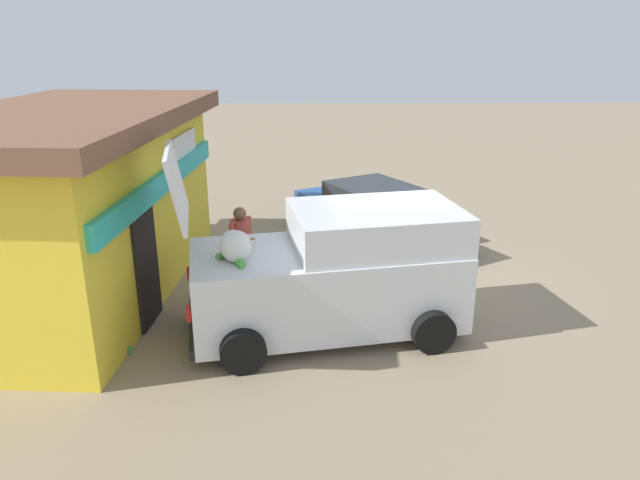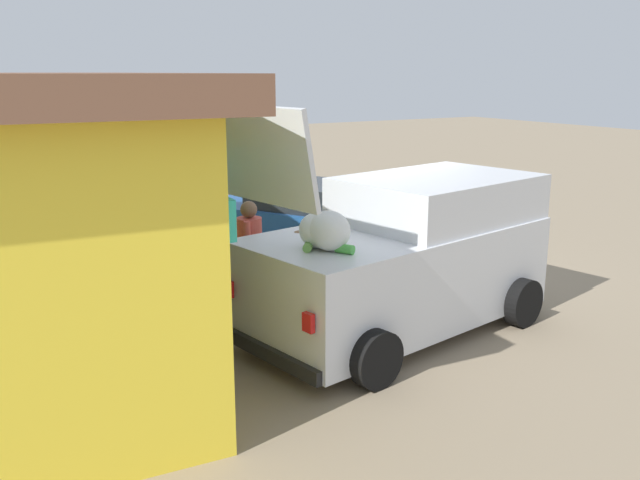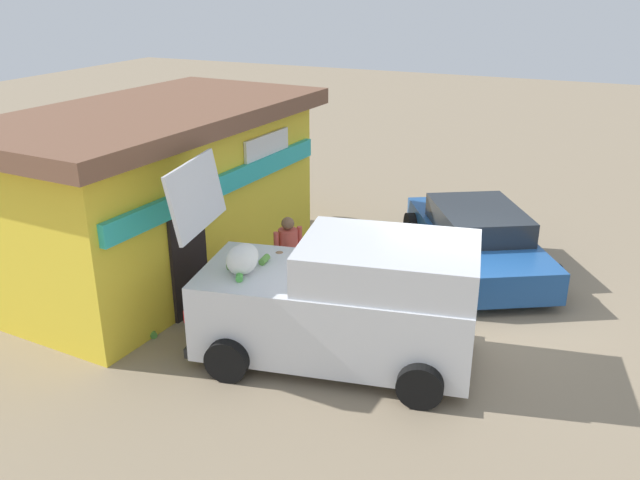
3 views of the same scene
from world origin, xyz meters
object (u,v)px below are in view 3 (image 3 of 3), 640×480
object	(u,v)px
customer_bending	(260,284)
storefront_bar	(159,191)
vendor_standing	(288,254)
paint_bucket	(315,247)
unloaded_banana_pile	(140,321)
parked_sedan	(476,239)
delivery_van	(344,300)

from	to	relation	value
customer_bending	storefront_bar	bearing A→B (deg)	65.54
vendor_standing	paint_bucket	world-z (taller)	vendor_standing
unloaded_banana_pile	paint_bucket	size ratio (longest dim) A/B	2.05
storefront_bar	customer_bending	bearing A→B (deg)	-114.46
customer_bending	paint_bucket	size ratio (longest dim) A/B	3.71
parked_sedan	paint_bucket	size ratio (longest dim) A/B	12.67
parked_sedan	paint_bucket	xyz separation A→B (m)	(-0.81, 3.20, -0.41)
vendor_standing	customer_bending	distance (m)	1.08
vendor_standing	unloaded_banana_pile	xyz separation A→B (m)	(-1.94, 1.79, -0.75)
parked_sedan	unloaded_banana_pile	bearing A→B (deg)	137.87
storefront_bar	customer_bending	distance (m)	3.27
customer_bending	unloaded_banana_pile	world-z (taller)	customer_bending
delivery_van	paint_bucket	size ratio (longest dim) A/B	12.16
delivery_van	paint_bucket	xyz separation A→B (m)	(3.53, 2.09, -0.80)
unloaded_banana_pile	delivery_van	bearing A→B (deg)	-79.34
delivery_van	parked_sedan	world-z (taller)	delivery_van
paint_bucket	parked_sedan	bearing A→B (deg)	-75.78
delivery_van	storefront_bar	bearing A→B (deg)	71.02
delivery_van	customer_bending	distance (m)	1.60
vendor_standing	unloaded_banana_pile	distance (m)	2.74
paint_bucket	unloaded_banana_pile	bearing A→B (deg)	162.69
storefront_bar	unloaded_banana_pile	xyz separation A→B (m)	(-2.17, -1.07, -1.49)
unloaded_banana_pile	vendor_standing	bearing A→B (deg)	-42.75
storefront_bar	delivery_van	bearing A→B (deg)	-108.98
vendor_standing	unloaded_banana_pile	bearing A→B (deg)	137.25
unloaded_banana_pile	paint_bucket	world-z (taller)	unloaded_banana_pile
customer_bending	unloaded_banana_pile	xyz separation A→B (m)	(-0.86, 1.80, -0.66)
vendor_standing	customer_bending	world-z (taller)	vendor_standing
delivery_van	unloaded_banana_pile	xyz separation A→B (m)	(-0.64, 3.39, -0.78)
customer_bending	parked_sedan	bearing A→B (deg)	-33.24
customer_bending	vendor_standing	bearing A→B (deg)	0.72
unloaded_banana_pile	paint_bucket	distance (m)	4.36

